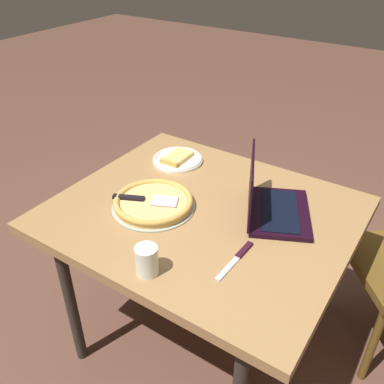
{
  "coord_description": "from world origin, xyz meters",
  "views": [
    {
      "loc": [
        -0.69,
        1.12,
        1.68
      ],
      "look_at": [
        0.07,
        -0.03,
        0.78
      ],
      "focal_mm": 39.14,
      "sensor_mm": 36.0,
      "label": 1
    }
  ],
  "objects_px": {
    "dining_table": "(202,224)",
    "table_knife": "(238,257)",
    "laptop": "(270,203)",
    "drink_cup": "(147,260)",
    "pizza_plate": "(178,159)",
    "pizza_tray": "(153,203)"
  },
  "relations": [
    {
      "from": "pizza_tray",
      "to": "table_knife",
      "type": "bearing_deg",
      "value": 169.77
    },
    {
      "from": "pizza_tray",
      "to": "table_knife",
      "type": "xyz_separation_m",
      "value": [
        -0.41,
        0.07,
        -0.02
      ]
    },
    {
      "from": "laptop",
      "to": "pizza_plate",
      "type": "bearing_deg",
      "value": -15.1
    },
    {
      "from": "pizza_plate",
      "to": "drink_cup",
      "type": "bearing_deg",
      "value": 117.8
    },
    {
      "from": "pizza_plate",
      "to": "drink_cup",
      "type": "height_order",
      "value": "drink_cup"
    },
    {
      "from": "laptop",
      "to": "drink_cup",
      "type": "height_order",
      "value": "laptop"
    },
    {
      "from": "dining_table",
      "to": "pizza_tray",
      "type": "xyz_separation_m",
      "value": [
        0.17,
        0.09,
        0.09
      ]
    },
    {
      "from": "laptop",
      "to": "table_knife",
      "type": "bearing_deg",
      "value": 94.35
    },
    {
      "from": "laptop",
      "to": "table_knife",
      "type": "distance_m",
      "value": 0.29
    },
    {
      "from": "laptop",
      "to": "pizza_plate",
      "type": "height_order",
      "value": "laptop"
    },
    {
      "from": "laptop",
      "to": "drink_cup",
      "type": "distance_m",
      "value": 0.54
    },
    {
      "from": "pizza_plate",
      "to": "pizza_tray",
      "type": "xyz_separation_m",
      "value": [
        -0.13,
        0.35,
        0.01
      ]
    },
    {
      "from": "dining_table",
      "to": "table_knife",
      "type": "height_order",
      "value": "table_knife"
    },
    {
      "from": "drink_cup",
      "to": "table_knife",
      "type": "bearing_deg",
      "value": -132.92
    },
    {
      "from": "pizza_tray",
      "to": "pizza_plate",
      "type": "bearing_deg",
      "value": -69.21
    },
    {
      "from": "dining_table",
      "to": "laptop",
      "type": "relative_size",
      "value": 2.89
    },
    {
      "from": "drink_cup",
      "to": "pizza_plate",
      "type": "bearing_deg",
      "value": -62.2
    },
    {
      "from": "pizza_tray",
      "to": "table_knife",
      "type": "distance_m",
      "value": 0.42
    },
    {
      "from": "dining_table",
      "to": "pizza_tray",
      "type": "relative_size",
      "value": 3.41
    },
    {
      "from": "dining_table",
      "to": "pizza_plate",
      "type": "bearing_deg",
      "value": -40.84
    },
    {
      "from": "table_knife",
      "to": "drink_cup",
      "type": "height_order",
      "value": "drink_cup"
    },
    {
      "from": "laptop",
      "to": "drink_cup",
      "type": "relative_size",
      "value": 3.8
    }
  ]
}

